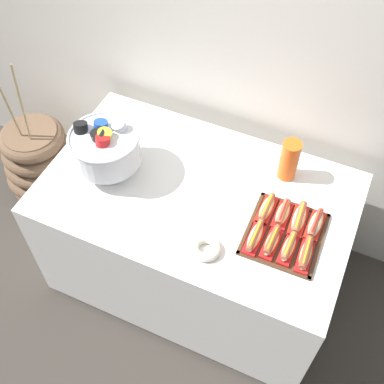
{
  "coord_description": "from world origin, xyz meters",
  "views": [
    {
      "loc": [
        0.57,
        -1.31,
        2.62
      ],
      "look_at": [
        -0.01,
        -0.03,
        0.82
      ],
      "focal_mm": 45.82,
      "sensor_mm": 36.0,
      "label": 1
    }
  ],
  "objects": [
    {
      "name": "hot_dog_1",
      "position": [
        0.41,
        -0.15,
        0.84
      ],
      "size": [
        0.06,
        0.16,
        0.06
      ],
      "color": "red",
      "rests_on": "serving_tray"
    },
    {
      "name": "buffet_table",
      "position": [
        0.0,
        0.0,
        0.42
      ],
      "size": [
        1.48,
        0.9,
        0.8
      ],
      "color": "white",
      "rests_on": "ground_plane"
    },
    {
      "name": "hot_dog_7",
      "position": [
        0.56,
        0.02,
        0.83
      ],
      "size": [
        0.07,
        0.17,
        0.06
      ],
      "color": "red",
      "rests_on": "serving_tray"
    },
    {
      "name": "hot_dog_3",
      "position": [
        0.56,
        -0.14,
        0.83
      ],
      "size": [
        0.07,
        0.18,
        0.06
      ],
      "color": "red",
      "rests_on": "serving_tray"
    },
    {
      "name": "punch_bowl",
      "position": [
        -0.45,
        -0.05,
        0.96
      ],
      "size": [
        0.34,
        0.34,
        0.27
      ],
      "color": "silver",
      "rests_on": "buffet_table"
    },
    {
      "name": "back_wall",
      "position": [
        0.0,
        0.6,
        1.3
      ],
      "size": [
        6.0,
        0.1,
        2.6
      ],
      "primitive_type": "cube",
      "color": "silver",
      "rests_on": "ground_plane"
    },
    {
      "name": "hot_dog_5",
      "position": [
        0.41,
        0.02,
        0.83
      ],
      "size": [
        0.07,
        0.16,
        0.06
      ],
      "color": "red",
      "rests_on": "serving_tray"
    },
    {
      "name": "hot_dog_6",
      "position": [
        0.49,
        0.02,
        0.83
      ],
      "size": [
        0.08,
        0.18,
        0.06
      ],
      "color": "red",
      "rests_on": "serving_tray"
    },
    {
      "name": "hot_dog_0",
      "position": [
        0.34,
        -0.15,
        0.83
      ],
      "size": [
        0.06,
        0.18,
        0.06
      ],
      "color": "red",
      "rests_on": "serving_tray"
    },
    {
      "name": "hot_dog_4",
      "position": [
        0.34,
        0.02,
        0.83
      ],
      "size": [
        0.07,
        0.17,
        0.06
      ],
      "color": "red",
      "rests_on": "serving_tray"
    },
    {
      "name": "cup_stack",
      "position": [
        0.35,
        0.27,
        0.91
      ],
      "size": [
        0.09,
        0.09,
        0.22
      ],
      "color": "#EA5B19",
      "rests_on": "buffet_table"
    },
    {
      "name": "ground_plane",
      "position": [
        0.0,
        0.0,
        0.0
      ],
      "size": [
        10.0,
        10.0,
        0.0
      ],
      "primitive_type": "plane",
      "color": "#38332D"
    },
    {
      "name": "serving_tray",
      "position": [
        0.45,
        -0.06,
        0.8
      ],
      "size": [
        0.34,
        0.37,
        0.01
      ],
      "color": "#472B19",
      "rests_on": "buffet_table"
    },
    {
      "name": "donut",
      "position": [
        0.17,
        -0.28,
        0.82
      ],
      "size": [
        0.13,
        0.13,
        0.04
      ],
      "color": "silver",
      "rests_on": "buffet_table"
    },
    {
      "name": "hot_dog_2",
      "position": [
        0.49,
        -0.14,
        0.84
      ],
      "size": [
        0.06,
        0.16,
        0.06
      ],
      "color": "red",
      "rests_on": "serving_tray"
    },
    {
      "name": "floor_vase",
      "position": [
        -1.19,
        0.2,
        0.26
      ],
      "size": [
        0.48,
        0.48,
        1.05
      ],
      "color": "brown",
      "rests_on": "ground_plane"
    }
  ]
}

